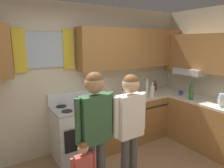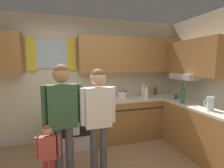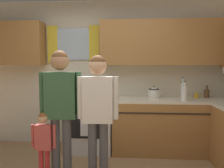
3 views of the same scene
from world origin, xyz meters
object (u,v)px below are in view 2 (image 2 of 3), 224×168
at_px(stove_oven, 73,123).
at_px(adult_holding_child, 63,111).
at_px(bottle_wine_green, 183,95).
at_px(water_pitcher, 210,103).
at_px(bottle_milk_white, 146,93).
at_px(mug_mustard_yellow, 150,93).
at_px(adult_in_plaid, 98,111).
at_px(mug_cobalt_blue, 176,97).
at_px(small_child, 48,150).
at_px(bottle_tall_clear, 143,91).
at_px(bottle_squat_brown, 155,91).
at_px(stovetop_kettle, 122,94).

bearing_deg(stove_oven, adult_holding_child, -99.62).
bearing_deg(bottle_wine_green, water_pitcher, -82.26).
bearing_deg(bottle_milk_white, water_pitcher, -62.00).
bearing_deg(mug_mustard_yellow, bottle_wine_green, -76.29).
xyz_separation_m(bottle_milk_white, adult_holding_child, (-1.69, -0.85, 0.01)).
bearing_deg(adult_in_plaid, adult_holding_child, 174.62).
distance_m(bottle_milk_white, mug_cobalt_blue, 0.64).
relative_size(mug_mustard_yellow, small_child, 0.13).
bearing_deg(adult_in_plaid, water_pitcher, -4.95).
relative_size(mug_cobalt_blue, small_child, 0.13).
bearing_deg(adult_in_plaid, mug_cobalt_blue, 21.06).
distance_m(bottle_tall_clear, adult_in_plaid, 1.63).
bearing_deg(bottle_tall_clear, adult_holding_child, -149.17).
relative_size(bottle_squat_brown, bottle_milk_white, 0.65).
distance_m(bottle_squat_brown, bottle_milk_white, 0.62).
bearing_deg(water_pitcher, bottle_milk_white, 118.00).
bearing_deg(mug_cobalt_blue, mug_mustard_yellow, 121.42).
bearing_deg(bottle_milk_white, stove_oven, 171.33).
xyz_separation_m(bottle_squat_brown, stovetop_kettle, (-0.91, -0.14, 0.02)).
distance_m(bottle_milk_white, mug_mustard_yellow, 0.44).
height_order(bottle_wine_green, bottle_milk_white, bottle_wine_green).
height_order(bottle_wine_green, adult_holding_child, adult_holding_child).
height_order(adult_in_plaid, small_child, adult_in_plaid).
distance_m(bottle_wine_green, small_child, 2.46).
bearing_deg(bottle_milk_white, mug_cobalt_blue, -17.91).
height_order(bottle_tall_clear, bottle_milk_white, bottle_tall_clear).
xyz_separation_m(bottle_wine_green, water_pitcher, (0.07, -0.54, -0.04)).
xyz_separation_m(adult_in_plaid, small_child, (-0.66, -0.04, -0.43)).
bearing_deg(bottle_tall_clear, small_child, -149.98).
distance_m(bottle_tall_clear, adult_holding_child, 1.99).
bearing_deg(adult_in_plaid, bottle_squat_brown, 37.51).
distance_m(water_pitcher, small_child, 2.49).
distance_m(bottle_milk_white, stovetop_kettle, 0.51).
relative_size(stove_oven, adult_holding_child, 0.67).
bearing_deg(bottle_tall_clear, bottle_milk_white, -94.34).
bearing_deg(adult_holding_child, adult_in_plaid, -5.38).
bearing_deg(bottle_wine_green, adult_in_plaid, -167.33).
bearing_deg(mug_mustard_yellow, mug_cobalt_blue, -58.58).
bearing_deg(water_pitcher, bottle_tall_clear, 114.23).
distance_m(stove_oven, stovetop_kettle, 1.20).
bearing_deg(small_child, mug_cobalt_blue, 16.54).
relative_size(bottle_wine_green, mug_cobalt_blue, 3.43).
bearing_deg(adult_holding_child, mug_mustard_yellow, 31.04).
relative_size(bottle_milk_white, mug_cobalt_blue, 2.73).
xyz_separation_m(bottle_squat_brown, small_child, (-2.36, -1.34, -0.42)).
bearing_deg(adult_holding_child, stovetop_kettle, 41.53).
xyz_separation_m(bottle_wine_green, bottle_tall_clear, (-0.47, 0.68, -0.01)).
xyz_separation_m(bottle_wine_green, adult_in_plaid, (-1.71, -0.39, -0.06)).
relative_size(bottle_tall_clear, adult_in_plaid, 0.23).
bearing_deg(bottle_tall_clear, bottle_squat_brown, 27.57).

